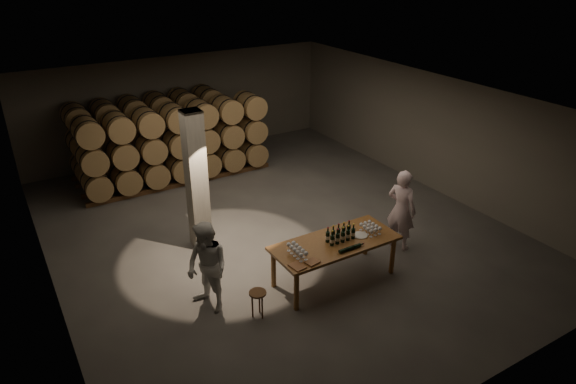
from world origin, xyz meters
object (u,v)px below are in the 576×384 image
tasting_table (335,246)px  person_man (401,210)px  stool (258,296)px  person_woman (207,268)px  bottle_cluster (341,235)px  plate (360,235)px  notebook_near (312,262)px

tasting_table → person_man: (2.02, 0.29, 0.15)m
person_man → stool: bearing=78.9°
stool → person_man: bearing=7.6°
person_woman → bottle_cluster: bearing=62.4°
tasting_table → bottle_cluster: 0.25m
tasting_table → plate: plate is taller
plate → stool: plate is taller
stool → notebook_near: bearing=-9.1°
plate → stool: 2.51m
tasting_table → person_man: size_ratio=1.38×
tasting_table → notebook_near: 0.91m
tasting_table → notebook_near: bearing=-153.9°
stool → tasting_table: bearing=6.8°
plate → notebook_near: notebook_near is taller
tasting_table → person_woman: 2.59m
stool → person_woman: 1.06m
notebook_near → person_man: person_man is taller
notebook_near → person_woman: person_woman is taller
tasting_table → notebook_near: (-0.81, -0.40, 0.12)m
person_woman → plate: bearing=62.7°
bottle_cluster → plate: bottle_cluster is taller
notebook_near → person_man: 2.91m
person_woman → tasting_table: bearing=62.0°
notebook_near → person_woman: bearing=143.3°
plate → stool: size_ratio=0.57×
tasting_table → person_woman: person_woman is taller
tasting_table → plate: bearing=-6.9°
stool → person_man: (3.90, 0.52, 0.51)m
plate → stool: bearing=-176.4°
person_man → plate: bearing=85.5°
plate → person_man: person_man is taller
bottle_cluster → plate: 0.47m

